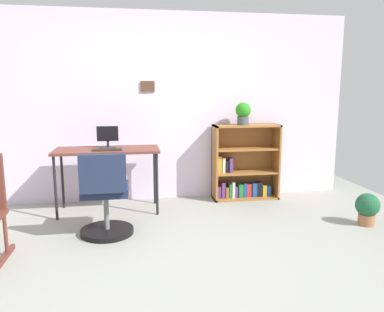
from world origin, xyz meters
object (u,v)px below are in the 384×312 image
object	(u,v)px
monitor	(108,138)
keyboard	(107,150)
bookshelf_low	(243,166)
desk	(107,154)
potted_plant_floor	(367,208)
potted_plant_on_shelf	(243,113)
office_chair	(105,201)

from	to	relation	value
monitor	keyboard	world-z (taller)	monitor
monitor	bookshelf_low	size ratio (longest dim) A/B	0.26
desk	monitor	world-z (taller)	monitor
desk	bookshelf_low	bearing A→B (deg)	9.84
keyboard	potted_plant_floor	xyz separation A→B (m)	(2.70, -0.79, -0.56)
monitor	bookshelf_low	xyz separation A→B (m)	(1.71, 0.22, -0.44)
monitor	potted_plant_on_shelf	xyz separation A→B (m)	(1.67, 0.17, 0.26)
potted_plant_on_shelf	monitor	bearing A→B (deg)	-174.22
monitor	keyboard	size ratio (longest dim) A/B	0.78
keyboard	potted_plant_floor	size ratio (longest dim) A/B	0.95
desk	potted_plant_floor	xyz separation A→B (m)	(2.71, -0.91, -0.49)
keyboard	desk	bearing A→B (deg)	94.26
desk	potted_plant_on_shelf	bearing A→B (deg)	8.22
monitor	bookshelf_low	distance (m)	1.78
desk	potted_plant_on_shelf	distance (m)	1.76
monitor	potted_plant_floor	distance (m)	2.95
desk	keyboard	distance (m)	0.13
bookshelf_low	potted_plant_on_shelf	distance (m)	0.71
keyboard	potted_plant_on_shelf	world-z (taller)	potted_plant_on_shelf
monitor	office_chair	bearing A→B (deg)	-89.42
bookshelf_low	potted_plant_on_shelf	bearing A→B (deg)	-123.60
monitor	keyboard	bearing A→B (deg)	-89.89
keyboard	potted_plant_floor	distance (m)	2.87
keyboard	bookshelf_low	bearing A→B (deg)	13.57
bookshelf_low	potted_plant_on_shelf	world-z (taller)	potted_plant_on_shelf
desk	monitor	bearing A→B (deg)	83.65
keyboard	potted_plant_floor	bearing A→B (deg)	-16.31
keyboard	bookshelf_low	world-z (taller)	bookshelf_low
desk	office_chair	xyz separation A→B (m)	(0.02, -0.78, -0.32)
potted_plant_on_shelf	bookshelf_low	bearing A→B (deg)	56.40
potted_plant_on_shelf	keyboard	bearing A→B (deg)	-167.94
potted_plant_on_shelf	potted_plant_floor	size ratio (longest dim) A/B	0.83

